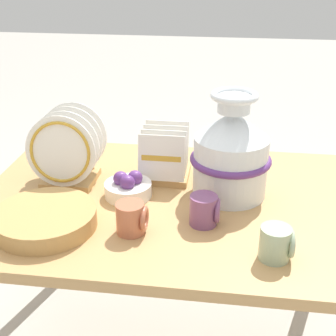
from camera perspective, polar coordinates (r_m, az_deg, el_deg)
display_table at (r=1.57m, az=0.00°, el=-6.30°), size 1.24×0.87×0.70m
ceramic_vase at (r=1.51m, az=7.68°, el=1.96°), size 0.26×0.26×0.35m
dish_rack_round_plates at (r=1.61m, az=-12.18°, el=1.75°), size 0.24×0.19×0.26m
dish_rack_square_plates at (r=1.64m, az=-0.46°, el=0.81°), size 0.17×0.17×0.18m
wicker_charger_stack at (r=1.41m, az=-14.72°, el=-6.01°), size 0.30×0.30×0.05m
mug_plum_glaze at (r=1.37m, az=4.53°, el=-5.15°), size 0.09×0.08×0.09m
mug_sage_glaze at (r=1.26m, az=13.12°, el=-8.94°), size 0.09×0.08×0.09m
mug_terracotta_glaze at (r=1.34m, az=-4.42°, el=-6.12°), size 0.09×0.08×0.09m
fruit_bowl at (r=1.53m, az=-4.90°, el=-2.35°), size 0.15×0.15×0.09m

